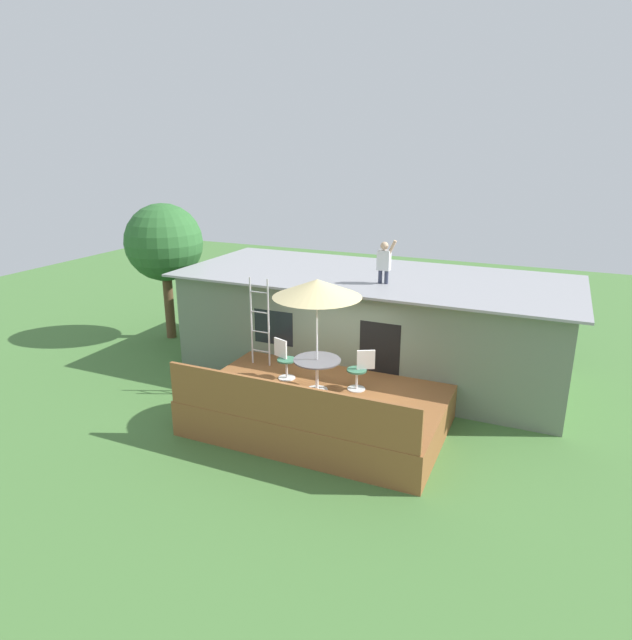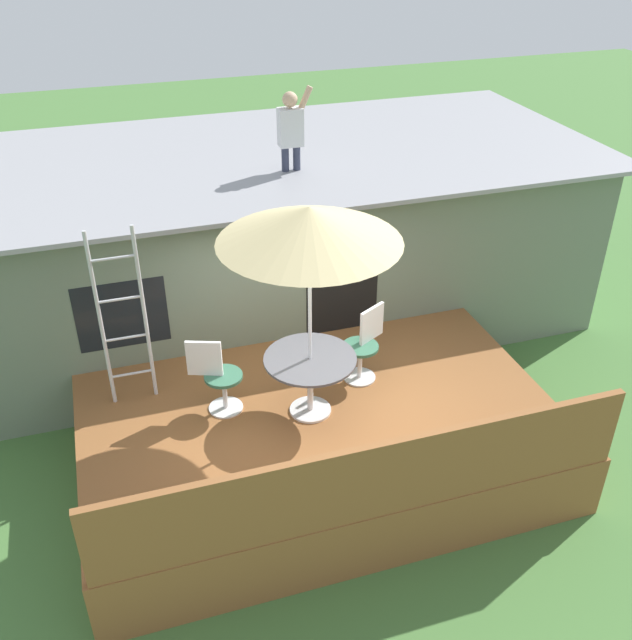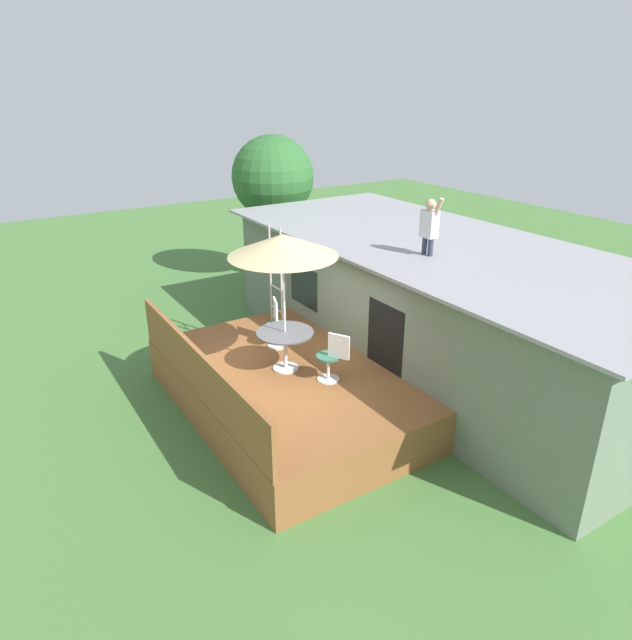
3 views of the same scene
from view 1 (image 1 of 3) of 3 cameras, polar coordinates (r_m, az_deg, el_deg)
The scene contains 11 objects.
ground_plane at distance 12.58m, azimuth 0.42°, elevation -10.80°, with size 40.00×40.00×0.00m, color #477538.
house at distance 15.16m, azimuth 5.87°, elevation -0.28°, with size 10.50×4.50×2.70m.
deck at distance 12.39m, azimuth 0.42°, elevation -9.17°, with size 5.43×3.45×0.80m, color brown.
deck_railing at distance 10.66m, azimuth -3.22°, elevation -8.79°, with size 5.33×0.08×0.90m, color brown.
patio_table at distance 12.05m, azimuth 0.11°, elevation -4.83°, with size 1.04×1.04×0.74m.
patio_umbrella at distance 11.49m, azimuth 0.12°, elevation 3.32°, with size 1.90×1.90×2.54m.
step_ladder at distance 13.41m, azimuth -5.85°, elevation -0.21°, with size 0.52×0.04×2.20m.
person_figure at distance 13.78m, azimuth 7.11°, elevation 6.25°, with size 0.47×0.20×1.11m.
patio_chair_left at distance 12.80m, azimuth -3.30°, elevation -4.09°, with size 0.60×0.44×0.92m.
patio_chair_right at distance 12.22m, azimuth 4.59°, elevation -5.22°, with size 0.58×0.44×0.92m.
backyard_tree at distance 17.91m, azimuth -15.51°, elevation 7.69°, with size 2.41×2.41×4.33m.
Camera 1 is at (4.41, -10.15, 5.98)m, focal length 30.80 mm.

